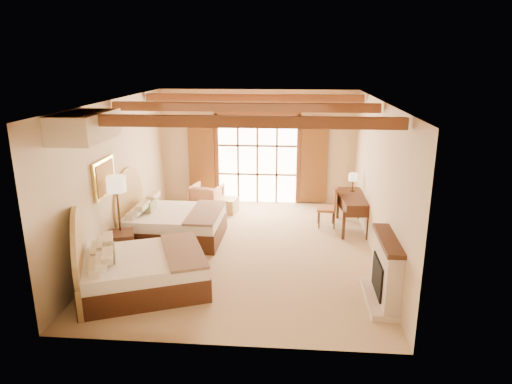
# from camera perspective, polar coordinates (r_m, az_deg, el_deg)

# --- Properties ---
(floor) EXTENTS (7.00, 7.00, 0.00)m
(floor) POSITION_cam_1_polar(r_m,az_deg,el_deg) (10.07, -1.37, -7.13)
(floor) COLOR tan
(floor) RESTS_ON ground
(wall_back) EXTENTS (5.50, 0.00, 5.50)m
(wall_back) POSITION_cam_1_polar(r_m,az_deg,el_deg) (12.95, 0.19, 5.63)
(wall_back) COLOR beige
(wall_back) RESTS_ON ground
(wall_left) EXTENTS (0.00, 7.00, 7.00)m
(wall_left) POSITION_cam_1_polar(r_m,az_deg,el_deg) (10.20, -17.00, 1.95)
(wall_left) COLOR beige
(wall_left) RESTS_ON ground
(wall_right) EXTENTS (0.00, 7.00, 7.00)m
(wall_right) POSITION_cam_1_polar(r_m,az_deg,el_deg) (9.66, 15.02, 1.31)
(wall_right) COLOR beige
(wall_right) RESTS_ON ground
(ceiling) EXTENTS (7.00, 7.00, 0.00)m
(ceiling) POSITION_cam_1_polar(r_m,az_deg,el_deg) (9.27, -1.51, 11.32)
(ceiling) COLOR #B56733
(ceiling) RESTS_ON ground
(ceiling_beams) EXTENTS (5.39, 4.60, 0.18)m
(ceiling_beams) POSITION_cam_1_polar(r_m,az_deg,el_deg) (9.28, -1.51, 10.58)
(ceiling_beams) COLOR brown
(ceiling_beams) RESTS_ON ceiling
(french_doors) EXTENTS (3.95, 0.08, 2.60)m
(french_doors) POSITION_cam_1_polar(r_m,az_deg,el_deg) (12.96, 0.17, 4.06)
(french_doors) COLOR white
(french_doors) RESTS_ON ground
(fireplace) EXTENTS (0.46, 1.40, 1.16)m
(fireplace) POSITION_cam_1_polar(r_m,az_deg,el_deg) (8.15, 15.80, -9.76)
(fireplace) COLOR beige
(fireplace) RESTS_ON ground
(painting) EXTENTS (0.06, 0.95, 0.75)m
(painting) POSITION_cam_1_polar(r_m,az_deg,el_deg) (9.48, -18.43, 1.68)
(painting) COLOR gold
(painting) RESTS_ON wall_left
(canopy_valance) EXTENTS (0.70, 1.40, 0.45)m
(canopy_valance) POSITION_cam_1_polar(r_m,az_deg,el_deg) (8.01, -20.60, 7.68)
(canopy_valance) COLOR beige
(canopy_valance) RESTS_ON ceiling
(bed_near) EXTENTS (2.74, 2.32, 1.43)m
(bed_near) POSITION_cam_1_polar(r_m,az_deg,el_deg) (8.53, -15.03, -9.07)
(bed_near) COLOR #4A2317
(bed_near) RESTS_ON floor
(bed_far) EXTENTS (2.23, 1.73, 1.45)m
(bed_far) POSITION_cam_1_polar(r_m,az_deg,el_deg) (10.65, -11.11, -3.56)
(bed_far) COLOR #4A2317
(bed_far) RESTS_ON floor
(nightstand) EXTENTS (0.66, 0.66, 0.63)m
(nightstand) POSITION_cam_1_polar(r_m,az_deg,el_deg) (9.77, -16.50, -6.62)
(nightstand) COLOR #4A2317
(nightstand) RESTS_ON floor
(floor_lamp) EXTENTS (0.38, 0.38, 1.77)m
(floor_lamp) POSITION_cam_1_polar(r_m,az_deg,el_deg) (9.52, -17.02, 0.35)
(floor_lamp) COLOR #3B2817
(floor_lamp) RESTS_ON floor
(armchair) EXTENTS (0.93, 0.95, 0.73)m
(armchair) POSITION_cam_1_polar(r_m,az_deg,el_deg) (12.54, -6.21, -0.65)
(armchair) COLOR tan
(armchair) RESTS_ON floor
(ottoman) EXTENTS (0.63, 0.63, 0.38)m
(ottoman) POSITION_cam_1_polar(r_m,az_deg,el_deg) (12.39, -3.66, -1.64)
(ottoman) COLOR tan
(ottoman) RESTS_ON floor
(desk) EXTENTS (0.83, 1.61, 0.84)m
(desk) POSITION_cam_1_polar(r_m,az_deg,el_deg) (11.34, 11.95, -2.34)
(desk) COLOR #4A2317
(desk) RESTS_ON floor
(desk_chair) EXTENTS (0.50, 0.49, 1.04)m
(desk_chair) POSITION_cam_1_polar(r_m,az_deg,el_deg) (11.40, 8.92, -2.74)
(desk_chair) COLOR #985D3F
(desk_chair) RESTS_ON floor
(desk_lamp) EXTENTS (0.22, 0.22, 0.45)m
(desk_lamp) POSITION_cam_1_polar(r_m,az_deg,el_deg) (11.54, 12.05, 1.75)
(desk_lamp) COLOR #3B2817
(desk_lamp) RESTS_ON desk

